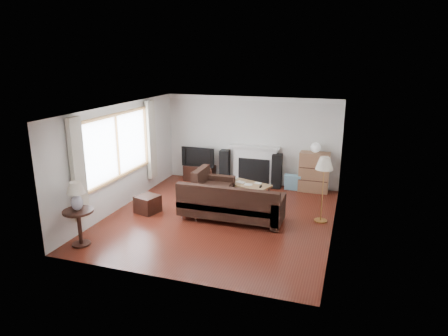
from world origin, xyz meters
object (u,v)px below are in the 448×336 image
(coffee_table, at_px, (249,191))
(tv_stand, at_px, (200,173))
(floor_lamp, at_px, (323,190))
(sectional_sofa, at_px, (231,203))
(bookshelf, at_px, (314,172))
(side_table, at_px, (80,228))

(coffee_table, bearing_deg, tv_stand, 167.07)
(tv_stand, xyz_separation_m, floor_lamp, (3.71, -2.00, 0.52))
(tv_stand, height_order, coffee_table, tv_stand)
(sectional_sofa, xyz_separation_m, coffee_table, (0.04, 1.41, -0.20))
(coffee_table, bearing_deg, sectional_sofa, -72.90)
(tv_stand, bearing_deg, sectional_sofa, -55.06)
(bookshelf, relative_size, floor_lamp, 0.73)
(floor_lamp, relative_size, side_table, 2.05)
(side_table, bearing_deg, tv_stand, 81.89)
(sectional_sofa, bearing_deg, bookshelf, 58.75)
(tv_stand, xyz_separation_m, coffee_table, (1.81, -1.12, -0.02))
(tv_stand, height_order, sectional_sofa, sectional_sofa)
(tv_stand, bearing_deg, bookshelf, 0.52)
(tv_stand, relative_size, side_table, 1.24)
(tv_stand, distance_m, coffee_table, 2.13)
(coffee_table, bearing_deg, bookshelf, 56.04)
(sectional_sofa, xyz_separation_m, floor_lamp, (1.94, 0.53, 0.34))
(bookshelf, height_order, floor_lamp, floor_lamp)
(bookshelf, height_order, coffee_table, bookshelf)
(coffee_table, height_order, floor_lamp, floor_lamp)
(bookshelf, distance_m, coffee_table, 1.93)
(floor_lamp, bearing_deg, sectional_sofa, -164.77)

